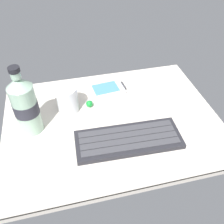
{
  "coord_description": "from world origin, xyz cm",
  "views": [
    {
      "loc": [
        -12.29,
        -51.46,
        51.95
      ],
      "look_at": [
        0.0,
        0.0,
        3.0
      ],
      "focal_mm": 39.33,
      "sensor_mm": 36.0,
      "label": 1
    }
  ],
  "objects_px": {
    "keyboard": "(128,139)",
    "handheld_device": "(106,90)",
    "juice_cup": "(68,100)",
    "water_bottle": "(25,105)",
    "trackball_mouse": "(89,104)"
  },
  "relations": [
    {
      "from": "keyboard",
      "to": "handheld_device",
      "type": "relative_size",
      "value": 2.21
    },
    {
      "from": "keyboard",
      "to": "juice_cup",
      "type": "bearing_deg",
      "value": 130.9
    },
    {
      "from": "keyboard",
      "to": "water_bottle",
      "type": "distance_m",
      "value": 0.29
    },
    {
      "from": "keyboard",
      "to": "handheld_device",
      "type": "height_order",
      "value": "keyboard"
    },
    {
      "from": "keyboard",
      "to": "trackball_mouse",
      "type": "relative_size",
      "value": 13.38
    },
    {
      "from": "juice_cup",
      "to": "keyboard",
      "type": "bearing_deg",
      "value": -49.1
    },
    {
      "from": "handheld_device",
      "to": "trackball_mouse",
      "type": "height_order",
      "value": "trackball_mouse"
    },
    {
      "from": "water_bottle",
      "to": "trackball_mouse",
      "type": "xyz_separation_m",
      "value": [
        0.18,
        0.06,
        -0.08
      ]
    },
    {
      "from": "juice_cup",
      "to": "trackball_mouse",
      "type": "bearing_deg",
      "value": 1.52
    },
    {
      "from": "juice_cup",
      "to": "trackball_mouse",
      "type": "relative_size",
      "value": 3.86
    },
    {
      "from": "juice_cup",
      "to": "water_bottle",
      "type": "xyz_separation_m",
      "value": [
        -0.11,
        -0.06,
        0.05
      ]
    },
    {
      "from": "juice_cup",
      "to": "water_bottle",
      "type": "bearing_deg",
      "value": -153.31
    },
    {
      "from": "handheld_device",
      "to": "keyboard",
      "type": "bearing_deg",
      "value": -87.25
    },
    {
      "from": "keyboard",
      "to": "handheld_device",
      "type": "distance_m",
      "value": 0.23
    },
    {
      "from": "water_bottle",
      "to": "trackball_mouse",
      "type": "relative_size",
      "value": 9.45
    }
  ]
}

